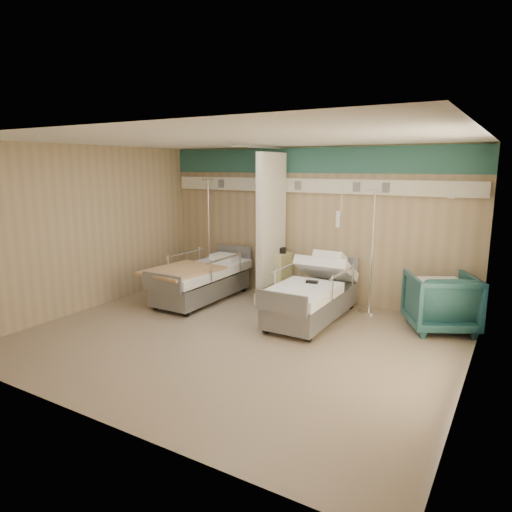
# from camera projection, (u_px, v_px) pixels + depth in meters

# --- Properties ---
(ground) EXTENTS (6.00, 5.00, 0.00)m
(ground) POSITION_uv_depth(u_px,v_px,m) (236.00, 339.00, 6.58)
(ground) COLOR gray
(ground) RESTS_ON ground
(room_walls) EXTENTS (6.04, 5.04, 2.82)m
(room_walls) POSITION_uv_depth(u_px,v_px,m) (243.00, 208.00, 6.45)
(room_walls) COLOR tan
(room_walls) RESTS_ON ground
(bed_right) EXTENTS (1.00, 2.16, 0.63)m
(bed_right) POSITION_uv_depth(u_px,v_px,m) (312.00, 301.00, 7.32)
(bed_right) COLOR white
(bed_right) RESTS_ON ground
(bed_left) EXTENTS (1.00, 2.16, 0.63)m
(bed_left) POSITION_uv_depth(u_px,v_px,m) (202.00, 284.00, 8.42)
(bed_left) COLOR white
(bed_left) RESTS_ON ground
(bedside_cabinet) EXTENTS (0.50, 0.48, 0.85)m
(bedside_cabinet) POSITION_uv_depth(u_px,v_px,m) (275.00, 275.00, 8.63)
(bedside_cabinet) COLOR #D8D187
(bedside_cabinet) RESTS_ON ground
(visitor_armchair) EXTENTS (1.27, 1.29, 0.88)m
(visitor_armchair) POSITION_uv_depth(u_px,v_px,m) (441.00, 302.00, 6.88)
(visitor_armchair) COLOR #1F4C4E
(visitor_armchair) RESTS_ON ground
(waffle_blanket) EXTENTS (0.83, 0.81, 0.07)m
(waffle_blanket) POSITION_uv_depth(u_px,v_px,m) (442.00, 271.00, 6.79)
(waffle_blanket) COLOR white
(waffle_blanket) RESTS_ON visitor_armchair
(iv_stand_right) EXTENTS (0.37, 0.37, 2.08)m
(iv_stand_right) POSITION_uv_depth(u_px,v_px,m) (370.00, 288.00, 7.72)
(iv_stand_right) COLOR silver
(iv_stand_right) RESTS_ON ground
(iv_stand_left) EXTENTS (0.39, 0.39, 2.20)m
(iv_stand_left) POSITION_uv_depth(u_px,v_px,m) (210.00, 265.00, 9.39)
(iv_stand_left) COLOR silver
(iv_stand_left) RESTS_ON ground
(call_remote) EXTENTS (0.20, 0.12, 0.04)m
(call_remote) POSITION_uv_depth(u_px,v_px,m) (312.00, 282.00, 7.20)
(call_remote) COLOR black
(call_remote) RESTS_ON bed_right
(tan_blanket) EXTENTS (1.12, 1.36, 0.04)m
(tan_blanket) POSITION_uv_depth(u_px,v_px,m) (182.00, 270.00, 8.00)
(tan_blanket) COLOR tan
(tan_blanket) RESTS_ON bed_left
(toiletry_bag) EXTENTS (0.22, 0.17, 0.11)m
(toiletry_bag) POSITION_uv_depth(u_px,v_px,m) (281.00, 250.00, 8.51)
(toiletry_bag) COLOR black
(toiletry_bag) RESTS_ON bedside_cabinet
(white_cup) EXTENTS (0.10, 0.10, 0.12)m
(white_cup) POSITION_uv_depth(u_px,v_px,m) (268.00, 248.00, 8.71)
(white_cup) COLOR white
(white_cup) RESTS_ON bedside_cabinet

